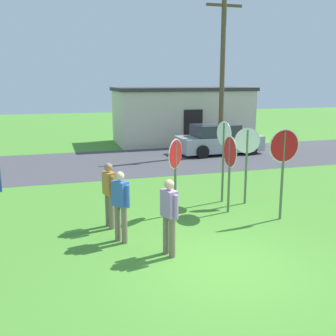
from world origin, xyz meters
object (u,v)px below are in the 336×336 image
Objects in this scene: stop_sign_tallest at (230,160)px; stop_sign_nearest at (247,152)px; stop_sign_leaning_right at (224,148)px; person_on_left at (120,203)px; parked_car_on_street at (218,140)px; person_near_signs at (169,213)px; stop_sign_rear_right at (284,157)px; person_in_blue at (109,192)px; utility_pole at (222,73)px; stop_sign_far_back at (175,163)px.

stop_sign_nearest is (0.85, 0.62, 0.07)m from stop_sign_tallest.
stop_sign_leaning_right reaches higher than person_on_left.
person_on_left is at bearing -124.39° from parked_car_on_street.
person_on_left is 1.33m from person_near_signs.
person_in_blue is at bearing 171.49° from stop_sign_rear_right.
utility_pole is 12.64m from person_near_signs.
stop_sign_tallest is 1.30× the size of person_near_signs.
stop_sign_leaning_right is (-3.20, -7.66, 1.02)m from parked_car_on_street.
stop_sign_nearest is 0.71m from stop_sign_leaning_right.
utility_pole is 3.34× the size of stop_sign_nearest.
utility_pole is at bearing 54.97° from person_on_left.
stop_sign_leaning_right is (0.26, 0.98, 0.19)m from stop_sign_tallest.
stop_sign_leaning_right is (-0.59, 0.36, 0.11)m from stop_sign_nearest.
stop_sign_tallest reaches higher than stop_sign_far_back.
stop_sign_tallest is (-3.46, -8.64, 0.83)m from parked_car_on_street.
person_near_signs reaches higher than parked_car_on_street.
stop_sign_tallest reaches higher than person_on_left.
utility_pole is 8.47m from stop_sign_leaning_right.
person_near_signs is at bearing -118.43° from parked_car_on_street.
stop_sign_nearest is at bearing 99.68° from stop_sign_rear_right.
person_on_left is 1.00× the size of person_near_signs.
person_in_blue is 2.24m from person_near_signs.
person_on_left is at bearing -125.03° from utility_pole.
utility_pole is 4.60× the size of person_on_left.
utility_pole is at bearing -80.92° from parked_car_on_street.
person_on_left is (-1.79, -1.47, -0.53)m from stop_sign_far_back.
stop_sign_leaning_right is at bearing 114.22° from stop_sign_rear_right.
person_in_blue is at bearing 96.61° from person_on_left.
person_on_left and person_in_blue have the same top height.
stop_sign_leaning_right reaches higher than stop_sign_far_back.
person_near_signs is (-3.56, -1.34, -0.76)m from stop_sign_rear_right.
stop_sign_far_back is (-1.52, 0.22, -0.04)m from stop_sign_tallest.
stop_sign_nearest is 4.61m from person_on_left.
utility_pole reaches higher than person_near_signs.
parked_car_on_street is at bearing 71.99° from stop_sign_nearest.
stop_sign_tallest is at bearing 4.16° from person_in_blue.
stop_sign_leaning_right is at bearing 32.02° from person_on_left.
stop_sign_rear_right is at bearing -8.51° from person_in_blue.
utility_pole is at bearing 75.79° from stop_sign_rear_right.
person_in_blue reaches higher than parked_car_on_street.
parked_car_on_street is 8.36m from stop_sign_leaning_right.
stop_sign_leaning_right is (1.78, 0.76, 0.23)m from stop_sign_far_back.
stop_sign_nearest is at bearing 9.59° from stop_sign_far_back.
parked_car_on_street is at bearing 99.08° from utility_pole.
stop_sign_far_back is at bearing -121.32° from utility_pole.
stop_sign_leaning_right reaches higher than stop_sign_tallest.
stop_sign_nearest is at bearing -108.62° from utility_pole.
stop_sign_far_back reaches higher than person_on_left.
person_on_left is (-6.77, -9.89, 0.26)m from parked_car_on_street.
person_near_signs is (-2.45, -2.27, -0.57)m from stop_sign_tallest.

